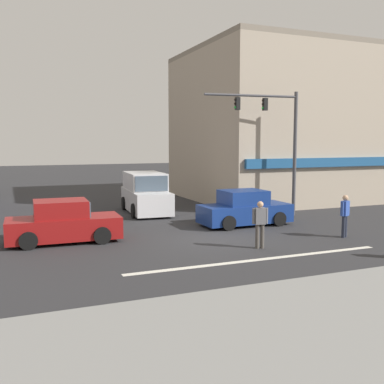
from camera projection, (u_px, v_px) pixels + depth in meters
The scene contains 11 objects.
ground_plane at pixel (214, 238), 17.49m from camera, with size 120.00×120.00×0.00m, color #2B2B2D.
lane_marking_stripe at pixel (261, 259), 14.28m from camera, with size 9.00×0.24×0.01m, color silver.
sidewalk_curb at pixel (382, 312), 9.67m from camera, with size 40.00×5.00×0.16m, color gray.
building_right_corner at pixel (288, 126), 29.96m from camera, with size 13.07×10.91×9.55m.
street_tree at pixel (278, 145), 25.66m from camera, with size 3.45×3.45×5.27m.
traffic_light_mast at pixel (278, 133), 22.23m from camera, with size 4.87×0.69×6.20m.
sedan_crossing_rightbound at pixel (245, 209), 20.12m from camera, with size 4.13×1.94×1.58m.
sedan_parked_curbside at pixel (63, 223), 16.68m from camera, with size 4.15×1.98×1.58m.
van_approaching_near at pixel (146, 194), 23.68m from camera, with size 2.29×4.72×2.11m.
pedestrian_mid_crossing at pixel (345, 213), 17.50m from camera, with size 0.52×0.36×1.67m.
pedestrian_far_side at pixel (260, 222), 15.67m from camera, with size 0.56×0.29×1.67m.
Camera 1 is at (-7.35, -15.56, 3.72)m, focal length 42.00 mm.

